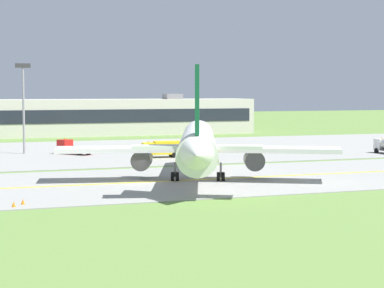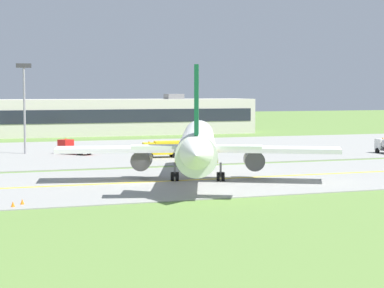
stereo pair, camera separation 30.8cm
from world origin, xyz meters
name	(u,v)px [view 2 (the right image)]	position (x,y,z in m)	size (l,w,h in m)	color
ground_plane	(137,183)	(0.00, 0.00, 0.00)	(500.00, 500.00, 0.00)	olive
taxiway_strip	(137,183)	(0.00, 0.00, 0.05)	(240.00, 28.00, 0.10)	gray
apron_pad	(128,151)	(10.00, 42.00, 0.05)	(140.00, 52.00, 0.10)	gray
taxiway_centreline	(137,182)	(0.00, 0.00, 0.11)	(220.00, 0.60, 0.01)	yellow
airplane_lead	(198,144)	(7.42, 0.43, 4.13)	(31.47, 38.22, 12.70)	white
service_truck_fuel	(71,147)	(-0.39, 38.28, 1.18)	(5.41, 6.39, 2.59)	red
service_truck_catering	(163,148)	(11.76, 27.63, 1.53)	(6.18, 2.82, 2.60)	yellow
terminal_building	(124,117)	(20.75, 87.08, 4.19)	(62.72, 11.94, 9.55)	beige
apron_light_mast	(24,97)	(-7.32, 41.69, 9.33)	(2.40, 0.50, 14.70)	gray
traffic_cone_mid_edge	(13,205)	(-14.71, -12.59, 0.30)	(0.44, 0.44, 0.60)	orange
traffic_cone_far_edge	(22,202)	(-13.78, -11.44, 0.30)	(0.44, 0.44, 0.60)	orange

